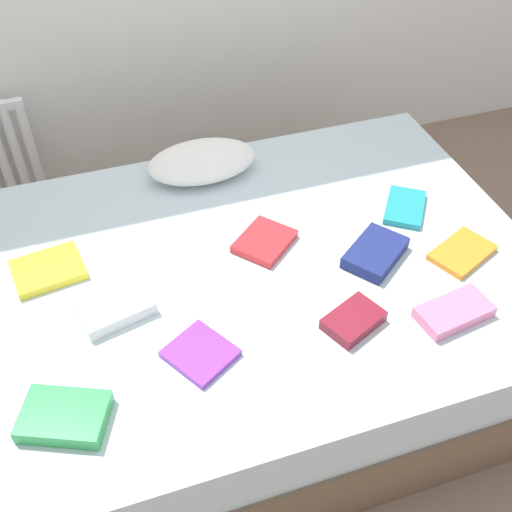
# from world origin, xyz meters

# --- Properties ---
(ground_plane) EXTENTS (8.00, 8.00, 0.00)m
(ground_plane) POSITION_xyz_m (0.00, 0.00, 0.00)
(ground_plane) COLOR #7F6651
(bed) EXTENTS (2.00, 1.50, 0.50)m
(bed) POSITION_xyz_m (0.00, 0.00, 0.25)
(bed) COLOR brown
(bed) RESTS_ON ground
(pillow) EXTENTS (0.45, 0.27, 0.13)m
(pillow) POSITION_xyz_m (-0.06, 0.57, 0.56)
(pillow) COLOR white
(pillow) RESTS_ON bed
(textbook_white) EXTENTS (0.26, 0.22, 0.05)m
(textbook_white) POSITION_xyz_m (-0.53, -0.07, 0.52)
(textbook_white) COLOR white
(textbook_white) RESTS_ON bed
(textbook_maroon) EXTENTS (0.22, 0.19, 0.04)m
(textbook_maroon) POSITION_xyz_m (0.19, -0.37, 0.52)
(textbook_maroon) COLOR maroon
(textbook_maroon) RESTS_ON bed
(textbook_navy) EXTENTS (0.28, 0.26, 0.05)m
(textbook_navy) POSITION_xyz_m (0.39, -0.11, 0.52)
(textbook_navy) COLOR navy
(textbook_navy) RESTS_ON bed
(textbook_purple) EXTENTS (0.25, 0.25, 0.02)m
(textbook_purple) POSITION_xyz_m (-0.31, -0.33, 0.51)
(textbook_purple) COLOR purple
(textbook_purple) RESTS_ON bed
(textbook_red) EXTENTS (0.27, 0.26, 0.03)m
(textbook_red) POSITION_xyz_m (0.04, 0.08, 0.52)
(textbook_red) COLOR red
(textbook_red) RESTS_ON bed
(textbook_teal) EXTENTS (0.24, 0.26, 0.02)m
(textbook_teal) POSITION_xyz_m (0.62, 0.09, 0.51)
(textbook_teal) COLOR teal
(textbook_teal) RESTS_ON bed
(textbook_pink) EXTENTS (0.26, 0.16, 0.04)m
(textbook_pink) POSITION_xyz_m (0.51, -0.44, 0.52)
(textbook_pink) COLOR pink
(textbook_pink) RESTS_ON bed
(textbook_green) EXTENTS (0.28, 0.24, 0.05)m
(textbook_green) POSITION_xyz_m (-0.72, -0.44, 0.52)
(textbook_green) COLOR green
(textbook_green) RESTS_ON bed
(textbook_orange) EXTENTS (0.27, 0.23, 0.02)m
(textbook_orange) POSITION_xyz_m (0.69, -0.20, 0.51)
(textbook_orange) COLOR orange
(textbook_orange) RESTS_ON bed
(textbook_yellow) EXTENTS (0.26, 0.22, 0.03)m
(textbook_yellow) POSITION_xyz_m (-0.72, 0.18, 0.51)
(textbook_yellow) COLOR yellow
(textbook_yellow) RESTS_ON bed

